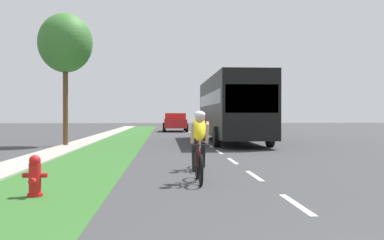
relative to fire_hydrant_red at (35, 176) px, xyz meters
name	(u,v)px	position (x,y,z in m)	size (l,w,h in m)	color
ground_plane	(208,144)	(4.57, 14.26, -0.37)	(120.00, 120.00, 0.00)	#38383A
grass_verge	(117,145)	(0.00, 14.26, -0.37)	(2.64, 70.00, 0.01)	#2D6026
sidewalk_concrete	(77,145)	(-1.98, 14.26, -0.37)	(1.31, 70.00, 0.10)	#9E998E
lane_markings_center	(201,140)	(4.57, 18.26, -0.37)	(0.12, 54.30, 0.01)	white
fire_hydrant_red	(35,176)	(0.00, 0.00, 0.00)	(0.44, 0.38, 0.76)	red
cyclist_lead	(199,146)	(3.12, 1.48, 0.44)	(0.42, 1.72, 1.58)	black
cyclist_trailing	(201,140)	(3.35, 3.90, 0.44)	(0.42, 1.72, 1.58)	black
bus_black	(231,106)	(6.03, 16.02, 1.61)	(2.78, 11.60, 3.48)	black
pickup_red	(175,122)	(3.34, 32.04, 0.46)	(2.22, 5.10, 1.64)	red
street_tree_near	(65,44)	(-2.37, 13.49, 4.53)	(2.57, 2.57, 6.36)	brown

